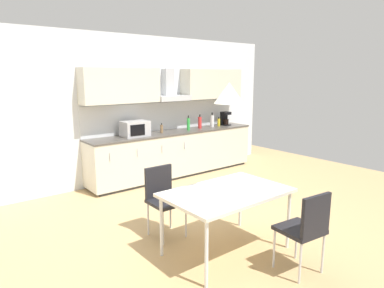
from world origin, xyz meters
The scene contains 16 objects.
ground_plane centered at (0.00, 0.00, -0.01)m, with size 9.31×7.21×0.02m, color tan.
wall_back centered at (0.00, 2.45, 1.37)m, with size 7.45×0.10×2.74m, color silver.
kitchen_counter centered at (1.11, 2.10, 0.45)m, with size 3.64×0.63×0.90m.
backsplash_tile centered at (1.11, 2.39, 1.18)m, with size 3.62×0.02×0.56m, color silver.
upper_wall_cabinets centered at (1.11, 2.23, 1.80)m, with size 3.62×0.40×0.62m.
microwave centered at (0.21, 2.10, 1.04)m, with size 0.48×0.35×0.28m.
coffee_maker centered at (2.50, 2.13, 1.05)m, with size 0.18×0.19×0.30m.
bottle_brown centered at (0.81, 2.12, 0.98)m, with size 0.06×0.06×0.19m.
bottle_green centered at (1.41, 2.06, 1.03)m, with size 0.06×0.06×0.30m.
bottle_red centered at (1.75, 2.11, 1.02)m, with size 0.08×0.08×0.29m.
bottle_white centered at (2.10, 2.11, 1.03)m, with size 0.08×0.08×0.31m.
bottle_yellow centered at (2.28, 2.09, 0.98)m, with size 0.06×0.06×0.20m.
dining_table centered at (-0.25, -0.77, 0.68)m, with size 1.37×0.88×0.73m.
chair_far_left centered at (-0.56, 0.05, 0.53)m, with size 0.40×0.40×0.87m.
chair_near_right centered at (0.05, -1.60, 0.53)m, with size 0.44×0.44×0.87m.
pendant_lamp centered at (-0.25, -0.77, 1.80)m, with size 0.32×0.32×0.22m, color silver.
Camera 1 is at (-2.80, -3.36, 1.98)m, focal length 32.00 mm.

